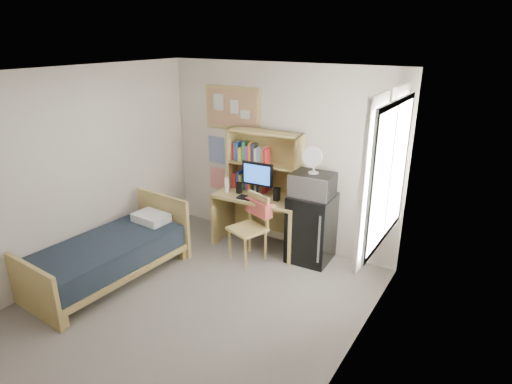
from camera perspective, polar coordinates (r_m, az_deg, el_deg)
The scene contains 25 objects.
floor at distance 5.12m, azimuth -9.09°, elevation -15.26°, with size 3.60×4.20×0.02m, color gray.
ceiling at distance 4.19m, azimuth -11.13°, elevation 15.20°, with size 3.60×4.20×0.02m, color white.
wall_back at distance 6.12m, azimuth 3.07°, elevation 4.72°, with size 3.60×0.04×2.60m, color silver.
wall_left at distance 5.79m, azimuth -23.51°, elevation 2.09°, with size 0.04×4.20×2.60m, color silver.
wall_right at distance 3.64m, azimuth 11.98°, elevation -7.13°, with size 0.04×4.20×2.60m, color silver.
window_unit at distance 4.61m, azimuth 16.91°, elevation 2.42°, with size 0.10×1.40×1.70m, color white.
curtain_left at distance 4.25m, azimuth 15.05°, elevation 1.10°, with size 0.04×0.55×1.70m, color white.
curtain_right at distance 4.99m, azimuth 17.83°, elevation 3.67°, with size 0.04×0.55×1.70m, color white.
bulletin_board at distance 6.38m, azimuth -3.16°, elevation 11.06°, with size 0.94×0.03×0.64m, color tan.
poster_wave at distance 6.71m, azimuth -5.27°, elevation 5.62°, with size 0.30×0.01×0.42m, color #254395.
poster_japan at distance 6.84m, azimuth -5.15°, elevation 1.81°, with size 0.28×0.01×0.36m, color red.
desk at distance 6.21m, azimuth 0.45°, elevation -3.88°, with size 1.27×0.64×0.80m, color tan.
desk_chair at distance 5.81m, azimuth -1.17°, elevation -4.90°, with size 0.47×0.47×0.94m, color tan.
mini_fridge at distance 5.87m, azimuth 7.39°, elevation -4.75°, with size 0.56×0.56×0.95m, color black.
bed at distance 5.79m, azimuth -19.12°, elevation -8.58°, with size 0.94×1.88×0.52m, color black.
hutch at distance 6.04m, azimuth 1.15°, elevation 3.96°, with size 1.09×0.28×0.90m, color tan.
monitor at distance 5.92m, azimuth 0.19°, elevation 1.58°, with size 0.46×0.04×0.49m, color black.
keyboard at distance 5.89m, azimuth -0.46°, elevation -0.96°, with size 0.45×0.14×0.02m, color black.
speaker_left at distance 6.12m, azimuth -2.28°, elevation 0.56°, with size 0.07×0.07×0.16m, color black.
speaker_right at distance 5.85m, azimuth 2.77°, elevation -0.28°, with size 0.08×0.08×0.19m, color black.
water_bottle at distance 6.17m, azimuth -3.91°, elevation 0.97°, with size 0.06×0.06×0.22m, color white.
hoodie at distance 5.82m, azimuth 0.36°, elevation -2.07°, with size 0.44×0.13×0.21m, color #D55751.
microwave at distance 5.62m, azimuth 7.60°, elevation 0.99°, with size 0.53×0.41×0.31m, color #B5B5BA.
desk_fan at distance 5.52m, azimuth 7.75°, elevation 4.10°, with size 0.26×0.26×0.33m, color white.
pillow at distance 6.06m, azimuth -13.80°, elevation -3.34°, with size 0.47×0.33×0.11m, color white.
Camera 1 is at (2.82, -3.07, 2.96)m, focal length 30.00 mm.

